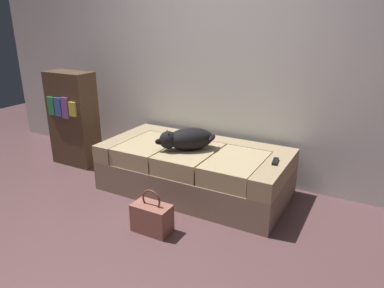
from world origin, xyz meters
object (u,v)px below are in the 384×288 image
tv_remote (275,161)px  bookshelf (73,119)px  dog_dark (186,139)px  couch (194,170)px  handbag (152,217)px

tv_remote → bookshelf: bookshelf is taller
dog_dark → tv_remote: (0.85, 0.08, -0.09)m
couch → tv_remote: bearing=-0.3°
dog_dark → handbag: (0.08, -0.73, -0.45)m
dog_dark → bookshelf: bearing=177.3°
tv_remote → bookshelf: size_ratio=0.14×
dog_dark → bookshelf: (-1.57, 0.07, -0.03)m
couch → handbag: couch is taller
bookshelf → dog_dark: bearing=-2.7°
handbag → dog_dark: bearing=96.6°
tv_remote → dog_dark: bearing=177.0°
handbag → tv_remote: bearing=46.5°
couch → dog_dark: size_ratio=3.49×
bookshelf → couch: bearing=0.4°
dog_dark → bookshelf: bookshelf is taller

